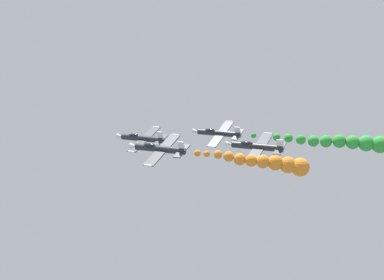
# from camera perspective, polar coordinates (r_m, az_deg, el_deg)

# --- Properties ---
(airplane_lead) EXTENTS (9.06, 10.35, 3.74)m
(airplane_lead) POSITION_cam_1_polar(r_m,az_deg,el_deg) (96.23, -5.62, 0.20)
(airplane_lead) COLOR #23282D
(airplane_left_inner) EXTENTS (8.99, 10.35, 3.94)m
(airplane_left_inner) POSITION_cam_1_polar(r_m,az_deg,el_deg) (82.30, -3.69, -0.97)
(airplane_left_inner) COLOR #23282D
(smoke_trail_left_inner) EXTENTS (6.03, 16.98, 3.51)m
(smoke_trail_left_inner) POSITION_cam_1_polar(r_m,az_deg,el_deg) (77.35, 8.91, -2.53)
(smoke_trail_left_inner) COLOR orange
(airplane_right_inner) EXTENTS (8.88, 10.35, 4.23)m
(airplane_right_inner) POSITION_cam_1_polar(r_m,az_deg,el_deg) (100.61, 2.91, 0.78)
(airplane_right_inner) COLOR #23282D
(smoke_trail_right_inner) EXTENTS (6.87, 28.84, 3.23)m
(smoke_trail_right_inner) POSITION_cam_1_polar(r_m,az_deg,el_deg) (95.67, 18.64, -0.32)
(smoke_trail_right_inner) COLOR green
(airplane_left_outer) EXTENTS (9.01, 10.35, 3.89)m
(airplane_left_outer) POSITION_cam_1_polar(r_m,az_deg,el_deg) (87.00, 7.12, -0.71)
(airplane_left_outer) COLOR #23282D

